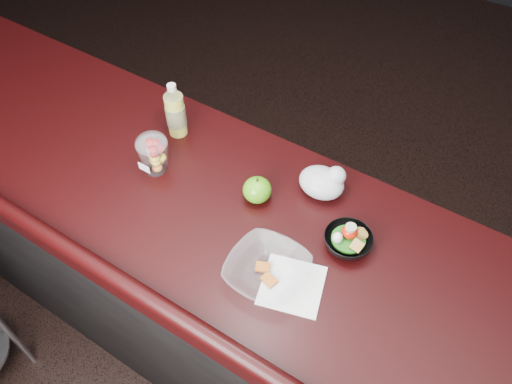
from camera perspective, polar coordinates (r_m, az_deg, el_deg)
room_shell at (r=0.76m, az=-17.37°, el=19.99°), size 8.00×8.00×8.00m
counter at (r=1.90m, az=-1.61°, el=-12.17°), size 4.06×0.71×1.02m
lemonade_bottle at (r=1.68m, az=-9.17°, el=8.85°), size 0.07×0.07×0.20m
fruit_cup at (r=1.57m, az=-11.66°, el=4.39°), size 0.10×0.10×0.14m
green_apple at (r=1.48m, az=0.13°, el=0.24°), size 0.09×0.09×0.09m
plastic_bag at (r=1.51m, az=7.71°, el=1.18°), size 0.14×0.12×0.10m
snack_bowl at (r=1.41m, az=10.44°, el=-5.42°), size 0.16×0.16×0.07m
takeout_bowl at (r=1.33m, az=1.29°, el=-8.94°), size 0.22×0.22×0.05m
paper_napkin at (r=1.34m, az=4.14°, el=-10.60°), size 0.20×0.20×0.00m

